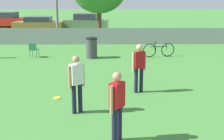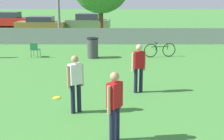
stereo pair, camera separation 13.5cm
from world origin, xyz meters
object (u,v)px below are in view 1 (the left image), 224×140
frisbee_disc (57,98)px  bicycle_sideline (159,50)px  player_receiver_white (77,80)px  player_thrower_red (117,102)px  parked_car_olive (86,22)px  folding_chair_sideline (34,49)px  parked_car_tan (38,24)px  parked_car_red (6,20)px  player_defender_red (139,65)px  trash_bin (92,48)px

frisbee_disc → bicycle_sideline: bicycle_sideline is taller
player_receiver_white → bicycle_sideline: bearing=32.4°
player_thrower_red → parked_car_olive: size_ratio=0.42×
folding_chair_sideline → player_receiver_white: bearing=120.1°
player_thrower_red → bicycle_sideline: bearing=21.9°
parked_car_tan → folding_chair_sideline: bearing=-77.9°
frisbee_disc → parked_car_red: parked_car_red is taller
player_defender_red → folding_chair_sideline: size_ratio=2.17×
frisbee_disc → parked_car_red: 23.07m
frisbee_disc → folding_chair_sideline: 7.06m
parked_car_olive → bicycle_sideline: bearing=-61.5°
frisbee_disc → folding_chair_sideline: folding_chair_sideline is taller
player_receiver_white → parked_car_tan: (-5.40, 19.69, -0.36)m
player_defender_red → parked_car_red: player_defender_red is taller
player_receiver_white → parked_car_red: (-9.28, 22.74, -0.30)m
parked_car_tan → trash_bin: bearing=-64.3°
player_receiver_white → folding_chair_sideline: bearing=78.4°
folding_chair_sideline → player_defender_red: bearing=139.0°
frisbee_disc → parked_car_olive: bearing=90.9°
player_thrower_red → parked_car_red: size_ratio=0.41×
player_defender_red → bicycle_sideline: size_ratio=0.98×
parked_car_tan → parked_car_olive: 4.30m
player_defender_red → parked_car_tan: player_defender_red is taller
bicycle_sideline → parked_car_tan: parked_car_tan is taller
player_defender_red → player_thrower_red: same height
frisbee_disc → player_receiver_white: bearing=-57.5°
player_thrower_red → parked_car_tan: bearing=53.2°
player_thrower_red → folding_chair_sideline: size_ratio=2.17×
parked_car_red → folding_chair_sideline: bearing=-62.6°
player_receiver_white → player_defender_red: 2.76m
parked_car_red → frisbee_disc: bearing=-63.7°
player_thrower_red → parked_car_red: (-10.40, 24.60, -0.30)m
folding_chair_sideline → parked_car_olive: bearing=-90.6°
player_receiver_white → player_thrower_red: (1.13, -1.86, 0.00)m
folding_chair_sideline → parked_car_tan: size_ratio=0.18×
trash_bin → parked_car_red: 17.60m
frisbee_disc → parked_car_olive: (-0.31, 18.92, 0.72)m
trash_bin → parked_car_olive: size_ratio=0.27×
player_thrower_red → parked_car_olive: 22.18m
player_thrower_red → parked_car_red: bearing=59.3°
frisbee_disc → player_defender_red: bearing=12.4°
player_receiver_white → parked_car_tan: size_ratio=0.39×
bicycle_sideline → parked_car_tan: (-9.09, 11.63, 0.26)m
parked_car_red → player_receiver_white: bearing=-63.0°
player_defender_red → bicycle_sideline: player_defender_red is taller
player_defender_red → player_thrower_red: size_ratio=1.00×
parked_car_tan → player_defender_red: bearing=-66.3°
player_receiver_white → trash_bin: 7.81m
folding_chair_sideline → bicycle_sideline: 6.81m
player_thrower_red → parked_car_tan: size_ratio=0.39×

